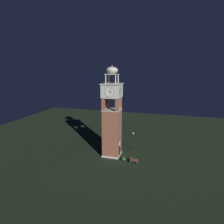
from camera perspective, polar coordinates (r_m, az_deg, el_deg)
ground at (r=40.27m, az=-0.00°, el=-12.88°), size 80.00×80.00×0.00m
clock_tower at (r=37.61m, az=0.00°, el=-2.55°), size 3.86×3.86×18.23m
park_bench at (r=37.04m, az=6.66°, el=-14.57°), size 0.79×1.66×0.95m
lamp_post at (r=41.86m, az=6.45°, el=-7.81°), size 0.36×0.36×4.01m
trash_bin at (r=43.47m, az=-0.59°, el=-10.28°), size 0.52×0.52×0.80m
shrub_near_entry at (r=37.97m, az=3.54°, el=-14.03°), size 0.92×0.92×0.67m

